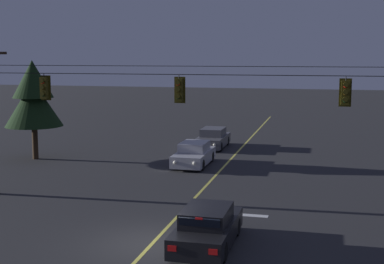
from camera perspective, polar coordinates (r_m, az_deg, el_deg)
The scene contains 11 objects.
ground_plane at distance 19.45m, azimuth -4.24°, elevation -11.61°, with size 180.00×180.00×0.00m, color #28282B.
lane_centre_stripe at distance 29.59m, azimuth 2.33°, elevation -4.71°, with size 0.14×60.00×0.01m, color #D1C64C.
stop_bar_paint at distance 22.97m, azimuth 3.69°, elevation -8.49°, with size 3.40×0.36×0.01m, color silver.
signal_span_assembly at distance 23.18m, azimuth -0.59°, elevation 1.05°, with size 20.50×0.32×7.12m.
traffic_light_leftmost at distance 25.50m, azimuth -15.17°, elevation 4.46°, with size 0.48×0.41×1.22m.
traffic_light_left_inner at distance 23.12m, azimuth -1.38°, elevation 4.39°, with size 0.48×0.41×1.22m.
traffic_light_centre at distance 22.32m, azimuth 15.70°, elevation 3.97°, with size 0.48×0.41×1.22m.
car_waiting_near_lane at distance 19.06m, azimuth 1.59°, elevation -9.95°, with size 1.80×4.33×1.39m.
car_oncoming_lead at distance 32.57m, azimuth 0.20°, elevation -2.36°, with size 1.80×4.42×1.39m.
car_oncoming_trailing at distance 38.78m, azimuth 2.19°, elevation -0.69°, with size 1.80×4.42×1.39m.
tree_verge_near at distance 35.54m, azimuth -16.23°, elevation 3.56°, with size 3.59×3.59×6.22m.
Camera 1 is at (5.75, -17.40, 6.54)m, focal length 51.14 mm.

